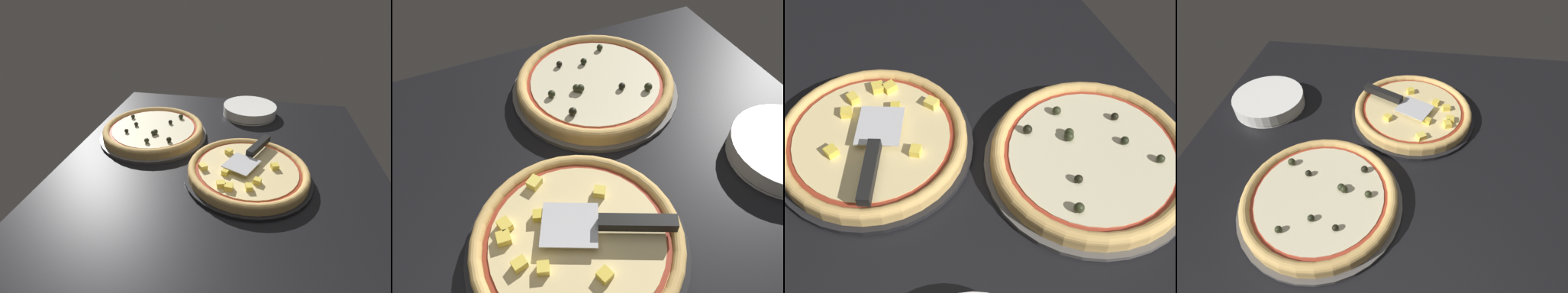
# 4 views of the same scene
# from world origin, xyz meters

# --- Properties ---
(ground_plane) EXTENTS (1.27, 0.99, 0.04)m
(ground_plane) POSITION_xyz_m (0.00, 0.00, -0.02)
(ground_plane) COLOR black
(pizza_pan_front) EXTENTS (0.37, 0.37, 0.01)m
(pizza_pan_front) POSITION_xyz_m (0.02, -0.09, 0.01)
(pizza_pan_front) COLOR black
(pizza_pan_front) RESTS_ON ground_plane
(pizza_front) EXTENTS (0.35, 0.35, 0.04)m
(pizza_front) POSITION_xyz_m (0.02, -0.09, 0.03)
(pizza_front) COLOR #DBAD60
(pizza_front) RESTS_ON pizza_pan_front
(pizza_pan_back) EXTENTS (0.38, 0.38, 0.01)m
(pizza_pan_back) POSITION_xyz_m (0.21, 0.26, 0.01)
(pizza_pan_back) COLOR #565451
(pizza_pan_back) RESTS_ON ground_plane
(pizza_back) EXTENTS (0.36, 0.36, 0.04)m
(pizza_back) POSITION_xyz_m (0.21, 0.26, 0.03)
(pizza_back) COLOR #DBAD60
(pizza_back) RESTS_ON pizza_pan_back
(serving_spatula) EXTENTS (0.22, 0.14, 0.02)m
(serving_spatula) POSITION_xyz_m (0.09, -0.10, 0.06)
(serving_spatula) COLOR silver
(serving_spatula) RESTS_ON pizza_front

